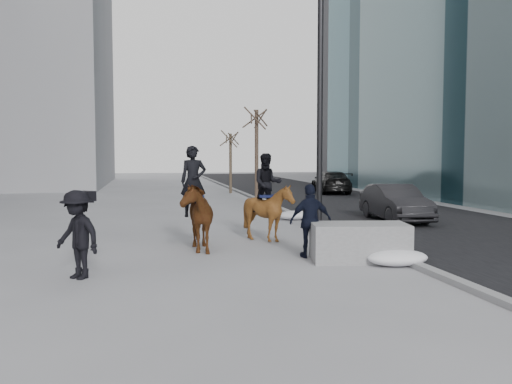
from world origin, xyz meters
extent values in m
plane|color=gray|center=(0.00, 0.00, 0.00)|extent=(120.00, 120.00, 0.00)
cube|color=black|center=(7.00, 10.00, 0.01)|extent=(8.00, 90.00, 0.01)
cube|color=gray|center=(3.00, 10.00, 0.06)|extent=(0.25, 90.00, 0.12)
cube|color=gray|center=(2.07, -0.62, 0.44)|extent=(2.33, 1.43, 0.87)
imported|color=black|center=(6.21, 6.18, 0.68)|extent=(1.71, 4.20, 1.35)
imported|color=black|center=(8.63, 20.28, 0.69)|extent=(2.60, 5.00, 1.39)
imported|color=#502110|center=(-1.55, 1.55, 0.88)|extent=(1.05, 2.12, 1.75)
imported|color=black|center=(-1.55, 1.70, 1.76)|extent=(0.69, 0.47, 1.83)
cube|color=#0F1837|center=(-1.55, 1.70, 1.38)|extent=(0.51, 0.58, 0.06)
imported|color=#4F280F|center=(0.62, 2.53, 0.81)|extent=(1.45, 1.60, 1.63)
imported|color=black|center=(0.62, 2.68, 1.64)|extent=(0.89, 0.72, 1.70)
cube|color=#0E1335|center=(0.62, 2.68, 1.28)|extent=(0.53, 0.61, 0.06)
imported|color=black|center=(1.09, 0.02, 0.88)|extent=(1.05, 0.48, 1.75)
cylinder|color=orange|center=(1.04, 0.57, 1.15)|extent=(0.04, 0.18, 0.07)
imported|color=black|center=(-4.06, -1.20, 0.88)|extent=(1.27, 1.26, 1.75)
cube|color=black|center=(-3.91, -0.95, 1.62)|extent=(0.41, 0.41, 0.20)
cylinder|color=black|center=(2.60, 4.05, 4.50)|extent=(0.18, 0.18, 9.00)
ellipsoid|color=silver|center=(2.70, -1.27, 0.18)|extent=(1.38, 0.88, 0.35)
ellipsoid|color=silver|center=(2.70, 7.28, 0.17)|extent=(1.33, 0.84, 0.34)
ellipsoid|color=silver|center=(2.70, 3.16, 0.18)|extent=(1.44, 0.92, 0.37)
ellipsoid|color=silver|center=(2.70, 13.70, 0.14)|extent=(1.09, 0.69, 0.28)
camera|label=1|loc=(-2.67, -12.25, 2.46)|focal=38.00mm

